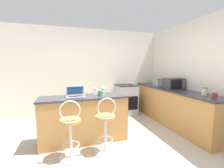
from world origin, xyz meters
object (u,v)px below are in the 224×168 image
Objects in this scene: wine_glass_short at (95,89)px; mug_red at (214,95)px; bar_stool_far at (106,127)px; storage_jar at (204,91)px; toaster at (159,83)px; laptop at (75,94)px; microwave at (173,84)px; bar_stool_near at (71,132)px; wine_glass_tall at (103,89)px; mug_green at (100,93)px; stove_range at (126,100)px.

wine_glass_short is 1.50× the size of mug_red.
bar_stool_far is 6.23× the size of storage_jar.
toaster reaches higher than mug_red.
bar_stool_far is 6.90× the size of wine_glass_short.
laptop is 2.17× the size of storage_jar.
microwave is (2.48, 0.17, 0.09)m from laptop.
bar_stool_near is 6.23× the size of storage_jar.
wine_glass_tall is (0.16, -0.05, 0.02)m from wine_glass_short.
wine_glass_short is 0.90× the size of storage_jar.
microwave is at bearing 3.83° from laptop.
mug_green is (0.03, 0.50, 0.50)m from bar_stool_far.
microwave is 1.50m from stove_range.
laptop reaches higher than wine_glass_short.
stove_range is 5.79× the size of storage_jar.
bar_stool_near is at bearing 180.00° from bar_stool_far.
laptop is 0.41m from wine_glass_short.
bar_stool_near is at bearing -138.86° from wine_glass_tall.
toaster reaches higher than wine_glass_tall.
mug_green is at bearing -65.39° from wine_glass_short.
stove_range is 9.37× the size of mug_green.
toaster reaches higher than stove_range.
bar_stool_near is 1.00× the size of bar_stool_far.
storage_jar reaches higher than mug_green.
bar_stool_far is at bearing -93.03° from mug_green.
wine_glass_short is 1.46× the size of mug_green.
mug_red is 2.18m from mug_green.
wine_glass_short is at bearing -135.95° from stove_range.
bar_stool_far is 2.17m from stove_range.
bar_stool_near reaches higher than stove_range.
laptop reaches higher than stove_range.
toaster is at bearing 19.38° from wine_glass_short.
bar_stool_far is at bearing -159.20° from microwave.
laptop reaches higher than toaster.
microwave is 0.87m from storage_jar.
storage_jar reaches higher than bar_stool_near.
storage_jar is at bearing -19.79° from wine_glass_short.
mug_red is 0.97× the size of mug_green.
storage_jar is at bearing -2.66° from bar_stool_far.
storage_jar reaches higher than bar_stool_far.
wine_glass_tall is at bearing 153.75° from mug_red.
microwave reaches higher than bar_stool_near.
laptop is at bearing 126.77° from bar_stool_far.
toaster reaches higher than bar_stool_far.
mug_red is at bearing -96.73° from storage_jar.
wine_glass_tall is (-1.91, -0.16, -0.01)m from microwave.
wine_glass_tall is 2.08m from storage_jar.
toaster is at bearing 92.23° from storage_jar.
toaster is 2.70× the size of mug_red.
wine_glass_short is (-2.06, -0.72, 0.01)m from toaster.
wine_glass_tall is (0.57, 0.01, 0.07)m from laptop.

